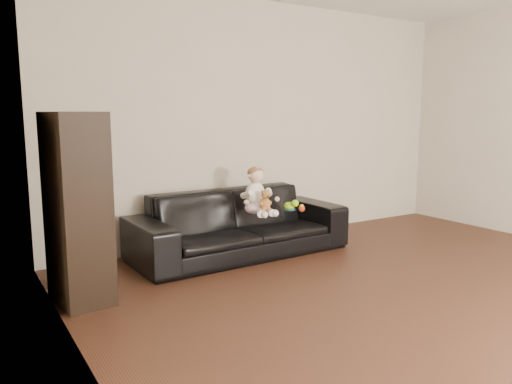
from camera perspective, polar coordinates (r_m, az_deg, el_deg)
floor at (r=3.91m, az=24.48°, el=-12.87°), size 5.50×5.50×0.00m
wall_back at (r=5.63m, az=1.39°, el=7.95°), size 5.00×0.00×5.00m
wall_left at (r=2.05m, az=-15.64°, el=5.87°), size 0.00×5.50×5.50m
sofa at (r=4.98m, az=-1.88°, el=-3.60°), size 2.20×0.92×0.63m
cabinet at (r=3.86m, az=-19.71°, el=-1.91°), size 0.42×0.53×1.41m
shelf_item at (r=3.82m, az=-19.67°, el=2.80°), size 0.21×0.27×0.28m
baby at (r=4.89m, az=0.08°, el=-0.17°), size 0.36×0.43×0.47m
teddy_bear at (r=4.78m, az=1.08°, el=-1.01°), size 0.14×0.14×0.20m
toy_green at (r=5.11m, az=3.81°, el=-1.63°), size 0.12×0.14×0.09m
toy_rattle at (r=5.05m, az=5.25°, el=-1.90°), size 0.08×0.08×0.07m
toy_blue_disc at (r=5.15m, az=3.92°, el=-1.98°), size 0.15×0.15×0.02m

